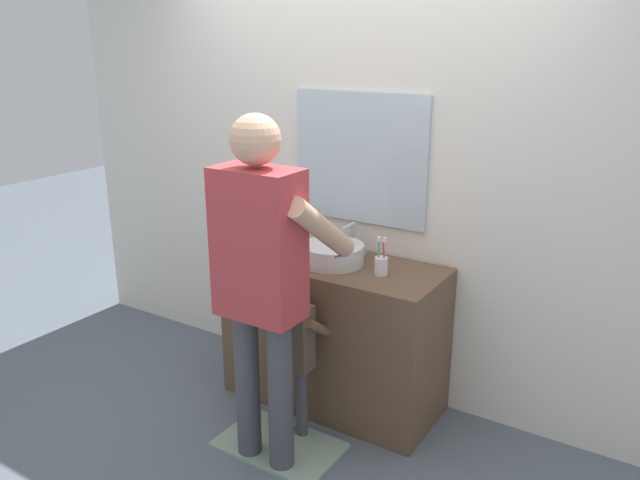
# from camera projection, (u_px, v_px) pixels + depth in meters

# --- Properties ---
(ground_plane) EXTENTS (14.00, 14.00, 0.00)m
(ground_plane) POSITION_uv_depth(u_px,v_px,m) (306.00, 423.00, 3.50)
(ground_plane) COLOR slate
(back_wall) EXTENTS (4.40, 0.10, 2.70)m
(back_wall) POSITION_uv_depth(u_px,v_px,m) (364.00, 166.00, 3.58)
(back_wall) COLOR silver
(back_wall) RESTS_ON ground
(vanity_cabinet) EXTENTS (1.23, 0.54, 0.86)m
(vanity_cabinet) POSITION_uv_depth(u_px,v_px,m) (334.00, 333.00, 3.61)
(vanity_cabinet) COLOR brown
(vanity_cabinet) RESTS_ON ground
(sink_basin) EXTENTS (0.35, 0.35, 0.11)m
(sink_basin) POSITION_uv_depth(u_px,v_px,m) (333.00, 254.00, 3.44)
(sink_basin) COLOR silver
(sink_basin) RESTS_ON vanity_cabinet
(faucet) EXTENTS (0.18, 0.14, 0.18)m
(faucet) POSITION_uv_depth(u_px,v_px,m) (352.00, 240.00, 3.60)
(faucet) COLOR #B7BABF
(faucet) RESTS_ON vanity_cabinet
(toothbrush_cup) EXTENTS (0.07, 0.07, 0.21)m
(toothbrush_cup) POSITION_uv_depth(u_px,v_px,m) (381.00, 265.00, 3.28)
(toothbrush_cup) COLOR silver
(toothbrush_cup) RESTS_ON vanity_cabinet
(soap_bottle) EXTENTS (0.06, 0.06, 0.17)m
(soap_bottle) POSITION_uv_depth(u_px,v_px,m) (279.00, 241.00, 3.62)
(soap_bottle) COLOR #B27FC6
(soap_bottle) RESTS_ON vanity_cabinet
(bath_mat) EXTENTS (0.64, 0.40, 0.02)m
(bath_mat) POSITION_uv_depth(u_px,v_px,m) (279.00, 445.00, 3.29)
(bath_mat) COLOR gray
(bath_mat) RESTS_ON ground
(child_toddler) EXTENTS (0.27, 0.27, 0.89)m
(child_toddler) POSITION_uv_depth(u_px,v_px,m) (294.00, 345.00, 3.25)
(child_toddler) COLOR #47474C
(child_toddler) RESTS_ON ground
(adult_parent) EXTENTS (0.54, 0.57, 1.75)m
(adult_parent) POSITION_uv_depth(u_px,v_px,m) (262.00, 266.00, 2.89)
(adult_parent) COLOR #47474C
(adult_parent) RESTS_ON ground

